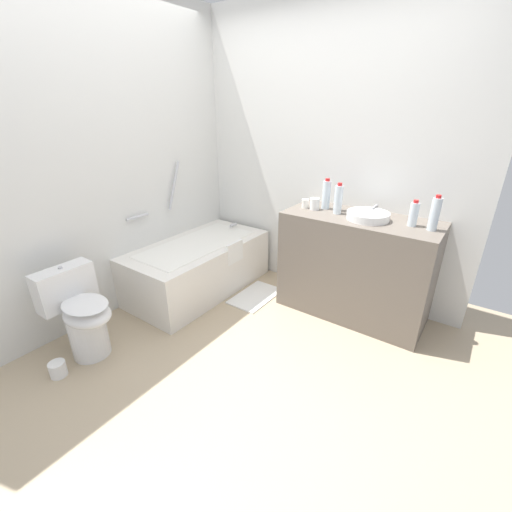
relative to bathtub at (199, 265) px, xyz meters
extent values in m
plane|color=tan|center=(-0.68, -0.85, -0.26)|extent=(3.86, 3.86, 0.00)
cube|color=silver|center=(-0.68, 0.41, 1.03)|extent=(3.26, 0.10, 2.59)
cube|color=silver|center=(0.80, -0.85, 1.03)|extent=(0.10, 2.83, 2.59)
cube|color=white|center=(0.00, 0.00, -0.02)|extent=(1.42, 0.72, 0.49)
cube|color=white|center=(0.00, 0.00, 0.18)|extent=(1.17, 0.52, 0.09)
cylinder|color=#BDBDC2|center=(0.55, 0.00, 0.26)|extent=(0.09, 0.03, 0.03)
cylinder|color=#BDBDC2|center=(0.07, 0.33, 0.74)|extent=(0.19, 0.03, 0.45)
cylinder|color=#BDBDC2|center=(-0.39, 0.33, 0.54)|extent=(0.23, 0.03, 0.03)
cube|color=white|center=(0.14, -0.35, 0.17)|extent=(0.22, 0.03, 0.20)
cylinder|color=white|center=(-1.20, -0.04, -0.08)|extent=(0.26, 0.26, 0.37)
ellipsoid|color=white|center=(-1.20, -0.09, 0.10)|extent=(0.30, 0.39, 0.14)
ellipsoid|color=white|center=(-1.20, -0.09, 0.19)|extent=(0.28, 0.37, 0.02)
cube|color=white|center=(-1.20, 0.14, 0.25)|extent=(0.40, 0.16, 0.29)
cylinder|color=#B3B3B8|center=(-1.20, 0.14, 0.40)|extent=(0.03, 0.03, 0.01)
cube|color=#6B6056|center=(0.48, -1.40, 0.18)|extent=(0.54, 1.23, 0.89)
cylinder|color=white|center=(0.45, -1.46, 0.65)|extent=(0.33, 0.33, 0.06)
cylinder|color=#AEAEB3|center=(0.66, -1.46, 0.66)|extent=(0.02, 0.02, 0.07)
cylinder|color=#AEAEB3|center=(0.60, -1.46, 0.69)|extent=(0.12, 0.02, 0.02)
cylinder|color=#AEAEB3|center=(0.66, -1.52, 0.64)|extent=(0.03, 0.03, 0.04)
cylinder|color=#AEAEB3|center=(0.66, -1.40, 0.64)|extent=(0.03, 0.03, 0.04)
cylinder|color=silver|center=(0.47, -1.20, 0.74)|extent=(0.07, 0.07, 0.23)
cylinder|color=red|center=(0.47, -1.20, 0.87)|extent=(0.04, 0.04, 0.02)
cylinder|color=silver|center=(0.47, -1.92, 0.74)|extent=(0.07, 0.07, 0.24)
cylinder|color=red|center=(0.47, -1.92, 0.87)|extent=(0.04, 0.04, 0.02)
cylinder|color=silver|center=(0.49, -1.78, 0.71)|extent=(0.06, 0.06, 0.18)
cylinder|color=red|center=(0.49, -1.78, 0.81)|extent=(0.04, 0.04, 0.02)
cylinder|color=silver|center=(0.55, -1.05, 0.74)|extent=(0.07, 0.07, 0.24)
cylinder|color=red|center=(0.55, -1.05, 0.87)|extent=(0.04, 0.04, 0.02)
cylinder|color=silver|center=(0.55, -1.16, 0.72)|extent=(0.07, 0.07, 0.20)
cylinder|color=red|center=(0.55, -1.16, 0.83)|extent=(0.04, 0.04, 0.02)
cylinder|color=white|center=(0.47, -0.99, 0.67)|extent=(0.08, 0.08, 0.10)
cylinder|color=white|center=(0.46, -0.90, 0.66)|extent=(0.06, 0.06, 0.08)
cube|color=white|center=(0.19, -0.56, -0.26)|extent=(0.54, 0.32, 0.01)
cylinder|color=white|center=(-1.47, -0.07, -0.21)|extent=(0.11, 0.11, 0.11)
camera|label=1|loc=(-2.16, -2.24, 1.45)|focal=23.85mm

